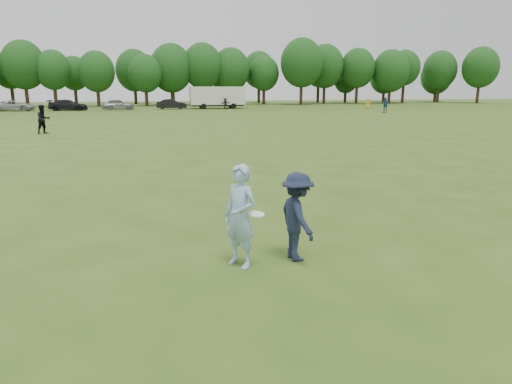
# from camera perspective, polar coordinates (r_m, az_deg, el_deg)

# --- Properties ---
(ground) EXTENTS (200.00, 200.00, 0.00)m
(ground) POSITION_cam_1_polar(r_m,az_deg,el_deg) (8.53, 3.87, -8.67)
(ground) COLOR #354E16
(ground) RESTS_ON ground
(thrower) EXTENTS (0.75, 0.80, 1.84)m
(thrower) POSITION_cam_1_polar(r_m,az_deg,el_deg) (8.04, -1.99, -3.04)
(thrower) COLOR #8EB7DC
(thrower) RESTS_ON ground
(defender) EXTENTS (0.72, 1.12, 1.65)m
(defender) POSITION_cam_1_polar(r_m,az_deg,el_deg) (8.40, 5.18, -3.08)
(defender) COLOR #1A233A
(defender) RESTS_ON ground
(player_far_a) EXTENTS (1.21, 1.19, 1.97)m
(player_far_a) POSITION_cam_1_polar(r_m,az_deg,el_deg) (34.78, -25.04, 8.24)
(player_far_a) COLOR black
(player_far_a) RESTS_ON ground
(player_far_b) EXTENTS (1.06, 1.15, 1.90)m
(player_far_b) POSITION_cam_1_polar(r_m,az_deg,el_deg) (60.07, 15.84, 10.42)
(player_far_b) COLOR navy
(player_far_b) RESTS_ON ground
(player_far_c) EXTENTS (0.85, 0.65, 1.54)m
(player_far_c) POSITION_cam_1_polar(r_m,az_deg,el_deg) (70.02, 13.80, 10.69)
(player_far_c) COLOR orange
(player_far_c) RESTS_ON ground
(player_far_d) EXTENTS (1.56, 0.96, 1.60)m
(player_far_d) POSITION_cam_1_polar(r_m,az_deg,el_deg) (66.98, -3.83, 10.96)
(player_far_d) COLOR #252525
(player_far_d) RESTS_ON ground
(car_c) EXTENTS (5.25, 2.76, 1.41)m
(car_c) POSITION_cam_1_polar(r_m,az_deg,el_deg) (69.82, -27.96, 9.51)
(car_c) COLOR #A9AAAE
(car_c) RESTS_ON ground
(car_d) EXTENTS (5.24, 2.59, 1.47)m
(car_d) POSITION_cam_1_polar(r_m,az_deg,el_deg) (68.04, -22.45, 10.00)
(car_d) COLOR black
(car_d) RESTS_ON ground
(car_e) EXTENTS (4.62, 2.28, 1.52)m
(car_e) POSITION_cam_1_polar(r_m,az_deg,el_deg) (67.60, -16.86, 10.43)
(car_e) COLOR gray
(car_e) RESTS_ON ground
(car_f) EXTENTS (4.45, 1.85, 1.43)m
(car_f) POSITION_cam_1_polar(r_m,az_deg,el_deg) (68.33, -10.50, 10.75)
(car_f) COLOR black
(car_f) RESTS_ON ground
(field_cone) EXTENTS (0.28, 0.28, 0.30)m
(field_cone) POSITION_cam_1_polar(r_m,az_deg,el_deg) (56.27, 14.98, 9.51)
(field_cone) COLOR orange
(field_cone) RESTS_ON ground
(disc_in_play) EXTENTS (0.29, 0.28, 0.08)m
(disc_in_play) POSITION_cam_1_polar(r_m,az_deg,el_deg) (7.92, 0.08, -2.80)
(disc_in_play) COLOR white
(disc_in_play) RESTS_ON ground
(cargo_trailer) EXTENTS (9.00, 2.75, 3.20)m
(cargo_trailer) POSITION_cam_1_polar(r_m,az_deg,el_deg) (69.09, -4.88, 11.82)
(cargo_trailer) COLOR silver
(cargo_trailer) RESTS_ON ground
(treeline) EXTENTS (130.35, 18.39, 11.74)m
(treeline) POSITION_cam_1_polar(r_m,az_deg,el_deg) (84.66, -10.64, 14.89)
(treeline) COLOR #332114
(treeline) RESTS_ON ground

